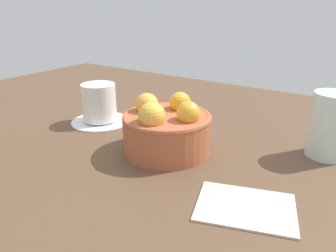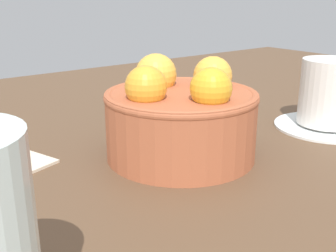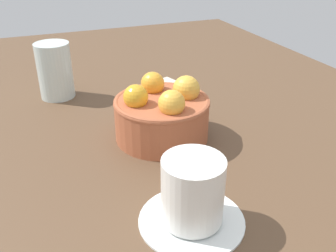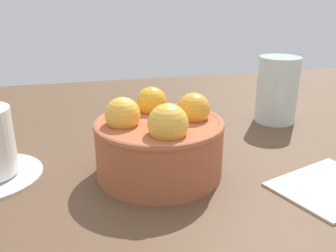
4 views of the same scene
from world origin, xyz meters
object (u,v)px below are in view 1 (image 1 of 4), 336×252
coffee_cup (99,106)px  water_glass (331,125)px  folded_napkin (246,206)px  terracotta_bowl (167,128)px

coffee_cup → water_glass: size_ratio=1.14×
coffee_cup → folded_napkin: bearing=162.2°
coffee_cup → water_glass: (-45.45, -10.31, 1.83)cm
terracotta_bowl → coffee_cup: size_ratio=1.22×
terracotta_bowl → water_glass: bearing=-149.5°
terracotta_bowl → coffee_cup: 21.40cm
water_glass → folded_napkin: bearing=76.0°
folded_napkin → water_glass: bearing=-104.0°
terracotta_bowl → coffee_cup: terracotta_bowl is taller
coffee_cup → terracotta_bowl: bearing=168.9°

